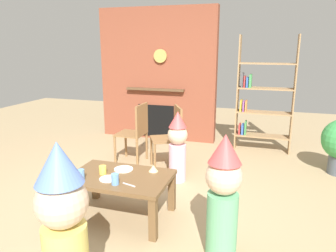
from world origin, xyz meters
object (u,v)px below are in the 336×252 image
bookshelf (261,98)px  coffee_table (120,182)px  paper_cup_near_left (103,170)px  child_by_the_chairs (178,145)px  paper_cup_center (115,179)px  birthday_cake_slice (153,168)px  child_with_cone_hat (64,227)px  paper_plate_front (124,169)px  paper_plate_rear (108,179)px  child_in_pink (223,194)px  dining_chair_middle (172,134)px  dining_chair_left (136,130)px  paper_cup_near_right (81,174)px

bookshelf → coffee_table: size_ratio=1.87×
paper_cup_near_left → child_by_the_chairs: bearing=65.4°
paper_cup_center → birthday_cake_slice: paper_cup_center is taller
bookshelf → child_with_cone_hat: 4.07m
paper_plate_front → child_by_the_chairs: size_ratio=0.22×
paper_plate_rear → child_in_pink: size_ratio=0.16×
child_with_cone_hat → child_by_the_chairs: bearing=-12.3°
paper_cup_center → child_by_the_chairs: child_by_the_chairs is taller
paper_plate_front → birthday_cake_slice: (0.32, 0.05, 0.03)m
paper_plate_rear → child_with_cone_hat: (0.28, -1.10, 0.17)m
paper_cup_center → child_in_pink: 1.04m
child_in_pink → dining_chair_middle: (-0.98, 1.80, -0.05)m
bookshelf → child_with_cone_hat: (-1.04, -3.93, -0.26)m
bookshelf → paper_plate_rear: (-1.32, -2.83, -0.43)m
child_by_the_chairs → dining_chair_middle: bearing=-137.6°
birthday_cake_slice → dining_chair_left: 1.52m
bookshelf → child_with_cone_hat: bearing=-104.9°
dining_chair_middle → paper_cup_near_right: bearing=47.7°
paper_cup_near_right → paper_cup_near_left: bearing=52.3°
bookshelf → paper_plate_front: bookshelf is taller
coffee_table → child_with_cone_hat: size_ratio=0.86×
coffee_table → paper_cup_near_right: 0.39m
paper_cup_near_right → child_by_the_chairs: (0.63, 1.25, -0.01)m
paper_cup_center → child_in_pink: (1.03, -0.13, 0.06)m
bookshelf → dining_chair_left: bearing=-145.6°
paper_plate_rear → child_with_cone_hat: child_with_cone_hat is taller
bookshelf → child_with_cone_hat: size_ratio=1.60×
paper_cup_near_right → paper_plate_rear: size_ratio=0.57×
coffee_table → child_with_cone_hat: bearing=-80.1°
paper_plate_front → paper_cup_near_right: bearing=-129.6°
paper_cup_near_right → bookshelf: bearing=61.5°
paper_cup_near_left → child_with_cone_hat: child_with_cone_hat is taller
paper_plate_rear → child_with_cone_hat: size_ratio=0.15×
paper_plate_front → coffee_table: bearing=-78.5°
paper_cup_near_left → bookshelf: bearing=62.1°
paper_cup_center → paper_plate_rear: 0.15m
paper_cup_center → dining_chair_middle: (0.05, 1.67, 0.01)m
paper_plate_front → dining_chair_left: dining_chair_left is taller
child_with_cone_hat → dining_chair_left: 2.83m
bookshelf → birthday_cake_slice: size_ratio=19.00×
paper_cup_center → birthday_cake_slice: size_ratio=1.06×
paper_cup_near_right → child_with_cone_hat: size_ratio=0.08×
paper_plate_front → child_by_the_chairs: child_by_the_chairs is taller
dining_chair_left → paper_plate_front: bearing=108.9°
paper_cup_near_right → dining_chair_left: 1.73m
dining_chair_left → bookshelf: bearing=-144.3°
child_with_cone_hat → child_in_pink: child_with_cone_hat is taller
paper_cup_near_right → child_with_cone_hat: (0.54, -1.03, 0.12)m
paper_cup_near_left → dining_chair_left: size_ratio=0.10×
paper_cup_center → paper_plate_front: 0.37m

